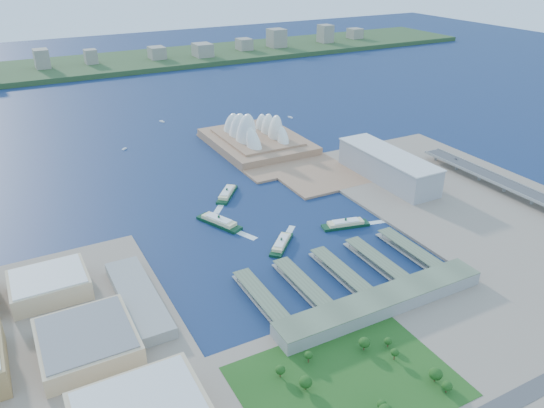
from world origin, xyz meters
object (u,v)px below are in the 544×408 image
ferry_a (219,220)px  opera_house (257,126)px  ferry_b (227,192)px  ferry_c (281,242)px  car_c (456,159)px  ferry_d (346,223)px  toaster_building (388,167)px

ferry_a → opera_house: bearing=30.3°
ferry_b → ferry_c: 137.77m
ferry_a → car_c: (350.16, -7.15, 10.06)m
car_c → ferry_d: bearing=-164.5°
ferry_a → ferry_d: (121.24, -70.74, -0.43)m
opera_house → ferry_c: size_ratio=3.67×
car_c → opera_house: bearing=133.0°
toaster_building → car_c: bearing=-7.2°
ferry_c → ferry_d: size_ratio=0.92×
toaster_building → ferry_d: bearing=-147.2°
toaster_building → car_c: (109.00, -13.77, -4.99)m
opera_house → car_c: 292.53m
opera_house → ferry_c: opera_house is taller
ferry_a → ferry_c: 83.29m
ferry_b → ferry_d: size_ratio=1.00×
opera_house → ferry_b: 184.22m
opera_house → toaster_building: (90.00, -200.00, -11.50)m
ferry_c → ferry_d: 82.85m
ferry_a → ferry_d: size_ratio=1.09×
ferry_b → opera_house: bearing=90.8°
ferry_a → ferry_c: ferry_a is taller
ferry_a → car_c: bearing=-24.6°
opera_house → car_c: (199.00, -213.77, -16.49)m
ferry_b → ferry_c: (0.60, -137.77, -0.37)m
car_c → ferry_c: bearing=-167.9°
toaster_building → ferry_d: size_ratio=2.92×
ferry_c → car_c: size_ratio=10.84×
opera_house → ferry_c: (-112.71, -280.49, -27.37)m
ferry_d → ferry_a: bearing=72.5°
ferry_b → ferry_c: size_ratio=1.08×
ferry_b → car_c: bearing=26.5°
ferry_a → car_c: 350.38m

